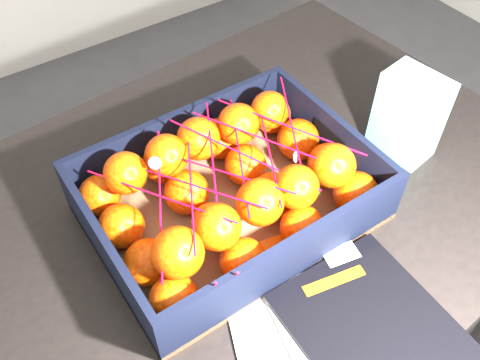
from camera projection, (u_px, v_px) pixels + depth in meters
ground at (321, 335)px, 1.54m from camera, size 3.50×3.50×0.00m
table at (227, 238)px, 0.98m from camera, size 1.26×0.89×0.75m
magazine_stack at (357, 354)px, 0.72m from camera, size 0.36×0.40×0.02m
produce_crate at (230, 200)px, 0.88m from camera, size 0.45×0.34×0.11m
clementine_heap at (231, 185)px, 0.85m from camera, size 0.43×0.31×0.13m
mesh_net at (228, 169)px, 0.80m from camera, size 0.37×0.30×0.11m
retail_carton at (409, 116)px, 0.94m from camera, size 0.09×0.12×0.16m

